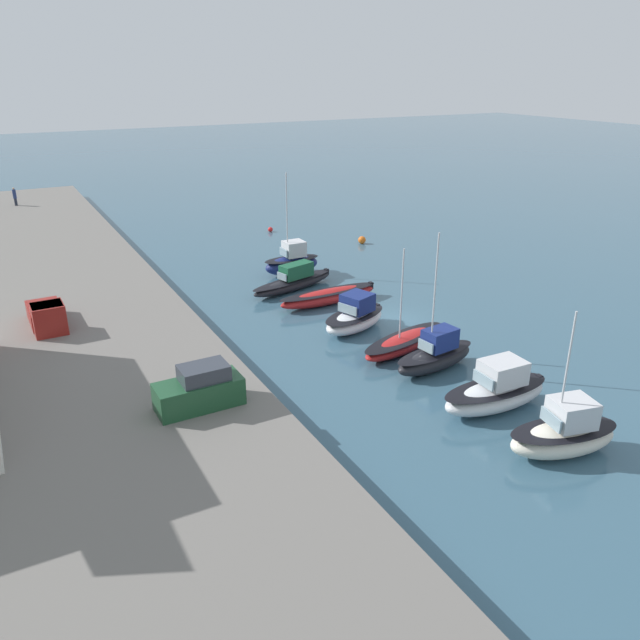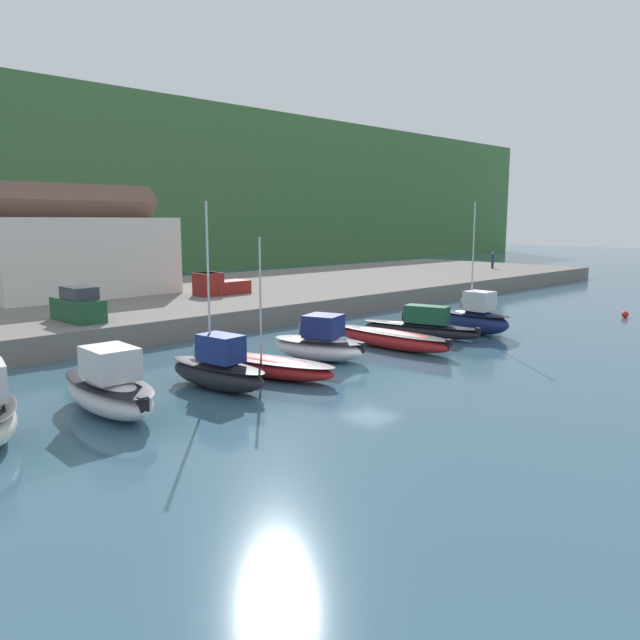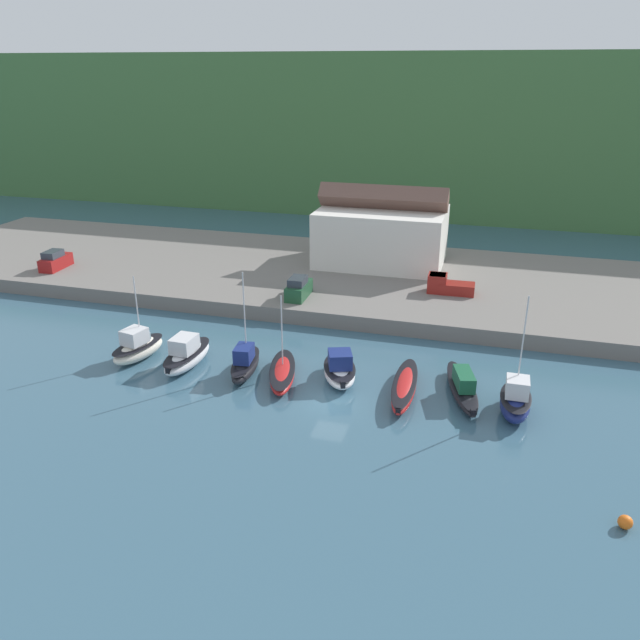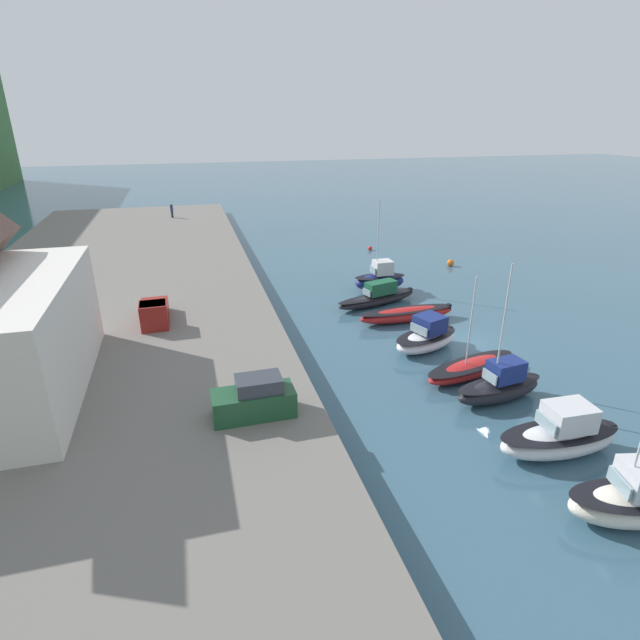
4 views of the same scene
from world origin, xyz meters
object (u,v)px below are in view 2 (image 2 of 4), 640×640
moored_boat_2 (218,369)px  moored_boat_4 (320,344)px  moored_boat_3 (270,366)px  pickup_truck_0 (218,285)px  parked_car_0 (78,306)px  moored_boat_5 (392,339)px  moored_boat_1 (109,389)px  moored_boat_7 (476,318)px  mooring_buoy_1 (625,314)px  moored_boat_6 (422,326)px  person_on_quay (493,260)px

moored_boat_2 → moored_boat_4: 7.64m
moored_boat_3 → pickup_truck_0: size_ratio=1.59×
pickup_truck_0 → parked_car_0: bearing=109.5°
moored_boat_5 → pickup_truck_0: (1.26, 19.79, 1.71)m
moored_boat_1 → pickup_truck_0: (19.35, 19.92, 1.32)m
moored_boat_7 → mooring_buoy_1: size_ratio=16.73×
moored_boat_3 → moored_boat_4: 4.56m
moored_boat_6 → mooring_buoy_1: moored_boat_6 is taller
moored_boat_2 → moored_boat_7: 20.89m
moored_boat_5 → moored_boat_1: bearing=178.3°
moored_boat_2 → mooring_buoy_1: 36.00m
moored_boat_1 → moored_boat_4: size_ratio=1.10×
moored_boat_3 → pickup_truck_0: bearing=45.7°
pickup_truck_0 → moored_boat_6: bearing=-172.4°
parked_car_0 → moored_boat_7: bearing=-36.6°
moored_boat_2 → moored_boat_5: (12.87, 0.20, -0.34)m
parked_car_0 → moored_boat_3: bearing=-78.2°
moored_boat_1 → moored_boat_3: size_ratio=0.86×
moored_boat_3 → parked_car_0: size_ratio=1.80×
moored_boat_2 → moored_boat_7: size_ratio=0.96×
moored_boat_1 → moored_boat_6: moored_boat_1 is taller
moored_boat_4 → pickup_truck_0: bearing=51.2°
moored_boat_3 → person_on_quay: size_ratio=3.55×
moored_boat_1 → moored_boat_6: 22.33m
moored_boat_6 → pickup_truck_0: 19.15m
moored_boat_7 → pickup_truck_0: size_ratio=1.86×
person_on_quay → moored_boat_7: bearing=-151.2°
moored_boat_1 → moored_boat_5: (18.09, 0.13, -0.39)m
pickup_truck_0 → moored_boat_7: bearing=-163.1°
moored_boat_7 → moored_boat_6: bearing=155.7°
pickup_truck_0 → person_on_quay: person_on_quay is taller
moored_boat_4 → person_on_quay: 51.94m
moored_boat_6 → mooring_buoy_1: size_ratio=15.74×
mooring_buoy_1 → moored_boat_5: bearing=167.0°
moored_boat_3 → person_on_quay: moored_boat_3 is taller
moored_boat_1 → moored_boat_2: size_ratio=0.77×
moored_boat_4 → parked_car_0: parked_car_0 is taller
moored_boat_5 → parked_car_0: bearing=129.9°
mooring_buoy_1 → moored_boat_1: bearing=172.8°
moored_boat_7 → parked_car_0: (-20.99, 15.16, 1.32)m
moored_boat_2 → moored_boat_6: (17.08, 1.13, -0.19)m
moored_boat_2 → person_on_quay: 59.43m
moored_boat_4 → mooring_buoy_1: moored_boat_4 is taller
parked_car_0 → person_on_quay: size_ratio=1.97×
moored_boat_1 → moored_boat_6: size_ratio=0.79×
moored_boat_4 → person_on_quay: size_ratio=2.78×
pickup_truck_0 → person_on_quay: (42.19, -1.05, 0.28)m
moored_boat_2 → moored_boat_1: bearing=172.1°
moored_boat_1 → moored_boat_2: (5.22, -0.07, -0.06)m
moored_boat_3 → moored_boat_7: bearing=-17.5°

